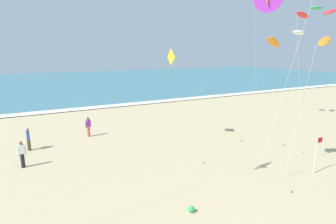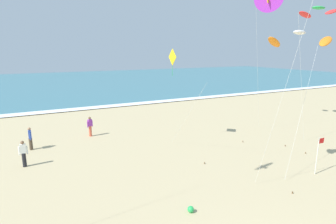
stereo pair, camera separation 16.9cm
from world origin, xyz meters
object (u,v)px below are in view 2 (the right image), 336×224
(kite_arc_ivory_low, at_px, (299,39))
(beach_ball, at_px, (191,209))
(lifeguard_flag, at_px, (318,152))
(bystander_blue_top, at_px, (30,138))
(bystander_purple_top, at_px, (90,126))
(kite_diamond_golden_mid, at_px, (173,61))
(bystander_white_top, at_px, (24,154))
(kite_arc_emerald_far, at_px, (318,12))

(kite_arc_ivory_low, distance_m, beach_ball, 9.19)
(kite_arc_ivory_low, distance_m, lifeguard_flag, 6.36)
(kite_arc_ivory_low, relative_size, beach_ball, 27.14)
(bystander_blue_top, bearing_deg, kite_arc_ivory_low, -44.16)
(bystander_purple_top, distance_m, beach_ball, 12.81)
(kite_arc_ivory_low, bearing_deg, lifeguard_flag, -3.93)
(kite_diamond_golden_mid, bearing_deg, bystander_blue_top, 160.52)
(bystander_white_top, height_order, bystander_blue_top, same)
(bystander_blue_top, xyz_separation_m, lifeguard_flag, (13.90, -11.46, 0.45))
(kite_diamond_golden_mid, xyz_separation_m, kite_arc_ivory_low, (2.32, -8.01, 1.21))
(bystander_blue_top, relative_size, bystander_purple_top, 1.00)
(kite_arc_emerald_far, bearing_deg, kite_arc_ivory_low, -149.55)
(bystander_white_top, bearing_deg, beach_ball, -53.91)
(kite_diamond_golden_mid, relative_size, bystander_blue_top, 4.28)
(lifeguard_flag, relative_size, beach_ball, 7.50)
(kite_arc_ivory_low, xyz_separation_m, beach_ball, (-5.87, -0.15, -7.06))
(kite_arc_ivory_low, xyz_separation_m, bystander_blue_top, (-11.64, 11.30, -6.39))
(kite_diamond_golden_mid, relative_size, lifeguard_flag, 3.24)
(bystander_white_top, bearing_deg, bystander_purple_top, 41.88)
(bystander_white_top, distance_m, bystander_purple_top, 6.32)
(kite_arc_ivory_low, bearing_deg, bystander_purple_top, 120.34)
(kite_diamond_golden_mid, bearing_deg, lifeguard_flag, -60.69)
(kite_arc_ivory_low, xyz_separation_m, lifeguard_flag, (2.26, -0.16, -5.94))
(kite_arc_emerald_far, xyz_separation_m, lifeguard_flag, (-4.44, -4.09, -8.01))
(bystander_purple_top, distance_m, lifeguard_flag, 15.94)
(kite_arc_emerald_far, height_order, bystander_blue_top, kite_arc_emerald_far)
(kite_arc_emerald_far, bearing_deg, bystander_blue_top, 158.12)
(bystander_blue_top, bearing_deg, bystander_white_top, -98.01)
(kite_arc_emerald_far, bearing_deg, bystander_purple_top, 148.47)
(lifeguard_flag, height_order, beach_ball, lifeguard_flag)
(kite_arc_ivory_low, distance_m, bystander_blue_top, 17.44)
(lifeguard_flag, bearing_deg, kite_arc_ivory_low, 176.07)
(kite_diamond_golden_mid, relative_size, bystander_purple_top, 4.28)
(kite_arc_ivory_low, height_order, bystander_white_top, kite_arc_ivory_low)
(bystander_purple_top, bearing_deg, bystander_white_top, -138.12)
(kite_arc_emerald_far, relative_size, bystander_blue_top, 6.05)
(kite_arc_ivory_low, xyz_separation_m, bystander_purple_top, (-7.35, 12.56, -6.39))
(kite_arc_ivory_low, relative_size, lifeguard_flag, 3.62)
(lifeguard_flag, distance_m, beach_ball, 8.21)
(kite_diamond_golden_mid, distance_m, kite_arc_ivory_low, 8.42)
(kite_arc_ivory_low, height_order, beach_ball, kite_arc_ivory_low)
(lifeguard_flag, bearing_deg, bystander_purple_top, 127.10)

